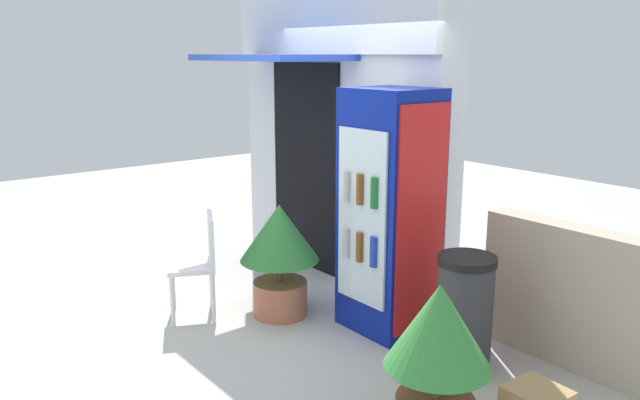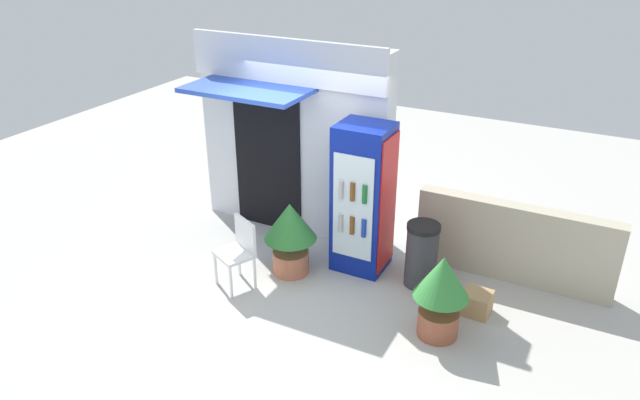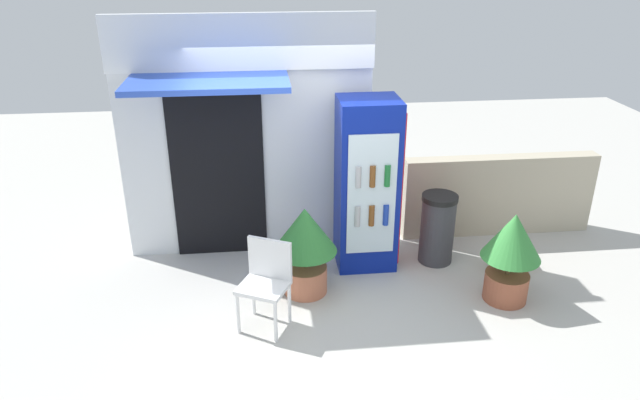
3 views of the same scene
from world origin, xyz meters
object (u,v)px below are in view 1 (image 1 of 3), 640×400
at_px(potted_plant_near_shop, 280,248).
at_px(trash_bin, 464,312).
at_px(potted_plant_curbside, 438,352).
at_px(drink_cooler, 390,212).
at_px(plastic_chair, 200,257).

height_order(potted_plant_near_shop, trash_bin, potted_plant_near_shop).
relative_size(potted_plant_near_shop, trash_bin, 1.17).
relative_size(potted_plant_curbside, trash_bin, 1.18).
bearing_deg(drink_cooler, trash_bin, -4.20).
bearing_deg(drink_cooler, potted_plant_near_shop, -143.50).
distance_m(potted_plant_near_shop, potted_plant_curbside, 2.15).
xyz_separation_m(drink_cooler, potted_plant_near_shop, (-0.76, -0.56, -0.38)).
xyz_separation_m(drink_cooler, trash_bin, (0.84, -0.06, -0.57)).
distance_m(drink_cooler, potted_plant_near_shop, 1.02).
bearing_deg(potted_plant_near_shop, potted_plant_curbside, -10.30).
relative_size(drink_cooler, trash_bin, 2.33).
height_order(drink_cooler, trash_bin, drink_cooler).
bearing_deg(potted_plant_curbside, drink_cooler, 144.97).
relative_size(plastic_chair, trash_bin, 1.06).
height_order(drink_cooler, plastic_chair, drink_cooler).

